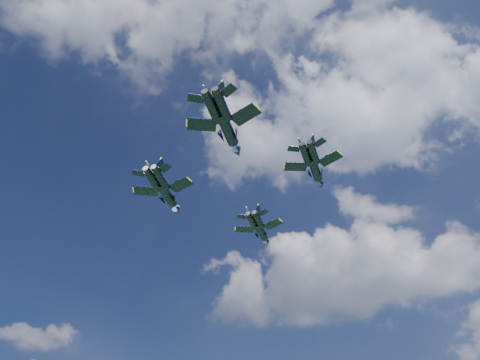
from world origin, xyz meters
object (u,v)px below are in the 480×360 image
(jet_lead, at_px, (261,232))
(jet_right, at_px, (315,170))
(jet_slot, at_px, (228,131))
(jet_left, at_px, (168,195))

(jet_lead, xyz_separation_m, jet_right, (17.13, -14.80, 0.66))
(jet_lead, relative_size, jet_slot, 0.80)
(jet_slot, bearing_deg, jet_lead, 93.30)
(jet_lead, height_order, jet_left, jet_left)
(jet_left, height_order, jet_slot, jet_left)
(jet_lead, relative_size, jet_left, 0.83)
(jet_left, relative_size, jet_right, 1.19)
(jet_right, xyz_separation_m, jet_slot, (-11.91, -14.79, 1.83))
(jet_left, bearing_deg, jet_lead, 41.33)
(jet_lead, relative_size, jet_right, 0.98)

